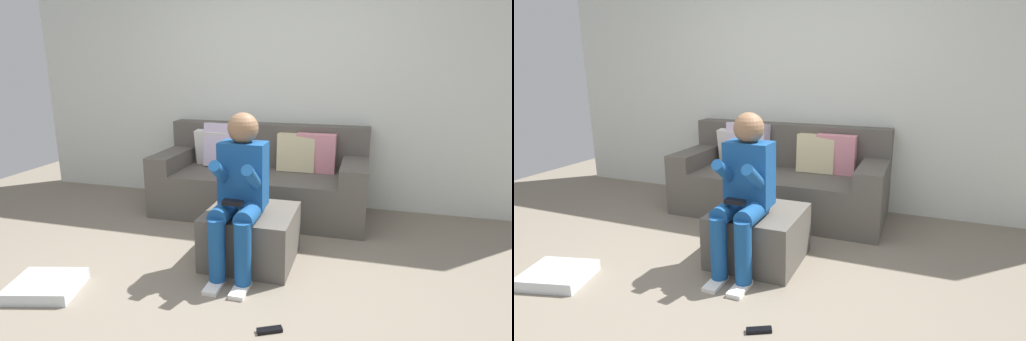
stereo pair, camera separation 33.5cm
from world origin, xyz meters
The scene contains 7 objects.
ground_plane centered at (0.00, 0.00, 0.00)m, with size 7.45×7.45×0.00m, color slate.
wall_back centered at (0.00, 2.12, 1.30)m, with size 5.73×0.10×2.61m, color silver.
couch_sectional centered at (-0.10, 1.71, 0.34)m, with size 2.07×0.86×0.88m.
ottoman centered at (0.11, 0.63, 0.20)m, with size 0.65×0.62×0.40m, color #59544C.
person_seated centered at (0.08, 0.46, 0.62)m, with size 0.33×0.60×1.14m.
storage_bin centered at (-1.08, -0.16, 0.04)m, with size 0.43×0.37×0.08m, color silver.
remote_near_ottoman centered at (0.45, -0.18, 0.01)m, with size 0.14×0.04×0.02m, color black.
Camera 1 is at (0.90, -2.10, 1.45)m, focal length 28.34 mm.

